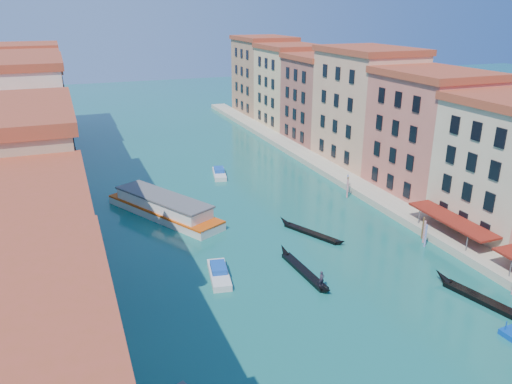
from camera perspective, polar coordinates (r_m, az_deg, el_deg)
left_bank_palazzos at (r=71.46m, az=-25.17°, el=4.13°), size 12.80×128.40×21.00m
right_bank_palazzos at (r=87.50m, az=14.54°, el=8.10°), size 12.80×128.40×21.00m
quay at (r=85.57m, az=9.62°, el=1.78°), size 4.00×140.00×1.00m
mooring_poles_right at (r=57.72m, az=25.69°, el=-8.61°), size 1.44×54.24×3.20m
vaporetto_far at (r=70.36m, az=-10.54°, el=-1.69°), size 13.24×19.59×2.94m
gondola_fore at (r=55.32m, az=5.50°, el=-8.86°), size 1.51×11.31×2.25m
gondola_right at (r=54.39m, az=25.52°, el=-11.36°), size 4.14×12.87×2.60m
gondola_far at (r=64.41m, az=6.18°, el=-4.55°), size 5.36×10.07×1.53m
motorboat_mid at (r=54.40m, az=-4.26°, el=-9.22°), size 2.97×6.42×1.28m
motorboat_far at (r=86.32m, az=-4.22°, el=2.18°), size 3.30×6.59×1.31m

